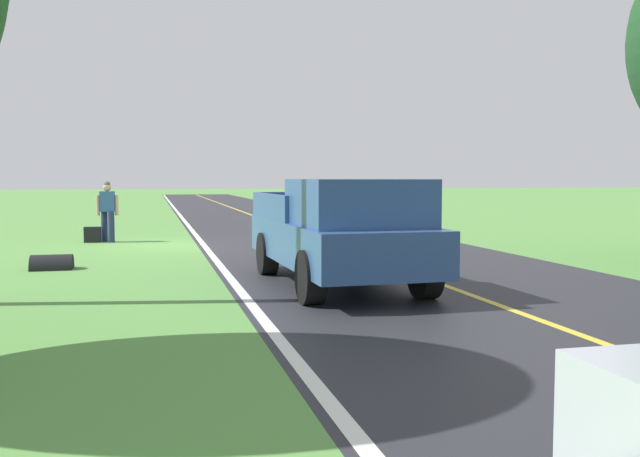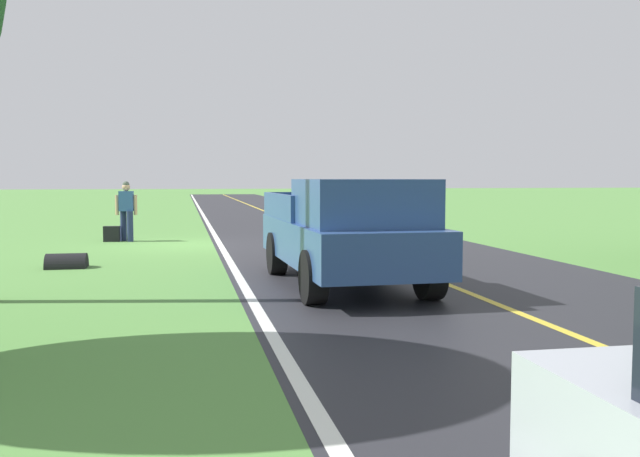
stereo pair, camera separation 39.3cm
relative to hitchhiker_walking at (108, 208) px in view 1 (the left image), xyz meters
name	(u,v)px [view 1 (the left image)]	position (x,y,z in m)	size (l,w,h in m)	color
ground_plane	(173,245)	(-1.78, 1.50, -0.98)	(200.00, 200.00, 0.00)	#568E42
road_surface	(325,242)	(-6.07, 1.50, -0.98)	(7.30, 120.00, 0.00)	#28282D
lane_edge_line	(203,245)	(-2.60, 1.50, -0.98)	(0.16, 117.60, 0.00)	silver
lane_centre_line	(325,242)	(-6.07, 1.50, -0.98)	(0.14, 117.60, 0.00)	gold
hitchhiker_walking	(108,208)	(0.00, 0.00, 0.00)	(0.62, 0.53, 1.75)	navy
suitcase_carried	(93,235)	(0.42, 0.05, -0.76)	(0.20, 0.46, 0.45)	black
pickup_truck_passing	(341,230)	(-4.31, 9.58, -0.01)	(2.21, 5.45, 1.82)	#2D4C84
drainage_culvert	(52,269)	(0.75, 5.99, -0.98)	(0.60, 0.60, 0.80)	black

